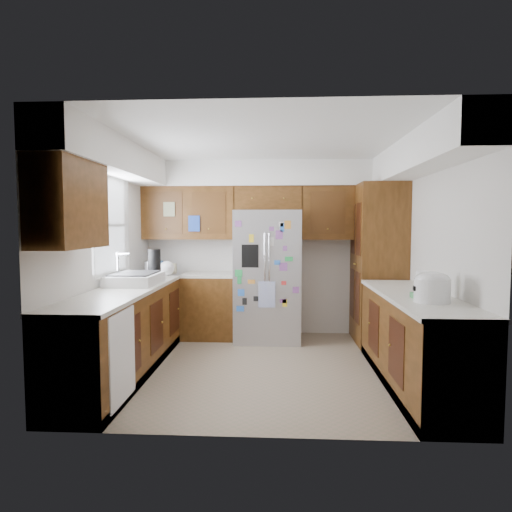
# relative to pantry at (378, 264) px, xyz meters

# --- Properties ---
(floor) EXTENTS (3.60, 3.60, 0.00)m
(floor) POSITION_rel_pantry_xyz_m (-1.50, -1.15, -1.07)
(floor) COLOR gray
(floor) RESTS_ON ground
(room_shell) EXTENTS (3.64, 3.24, 2.52)m
(room_shell) POSITION_rel_pantry_xyz_m (-1.61, -0.79, 0.75)
(room_shell) COLOR silver
(room_shell) RESTS_ON ground
(left_counter_run) EXTENTS (1.36, 3.20, 0.92)m
(left_counter_run) POSITION_rel_pantry_xyz_m (-2.86, -1.12, -0.65)
(left_counter_run) COLOR #40260C
(left_counter_run) RESTS_ON ground
(right_counter_run) EXTENTS (0.63, 2.25, 0.92)m
(right_counter_run) POSITION_rel_pantry_xyz_m (0.00, -1.62, -0.65)
(right_counter_run) COLOR #40260C
(right_counter_run) RESTS_ON ground
(pantry) EXTENTS (0.60, 0.90, 2.15)m
(pantry) POSITION_rel_pantry_xyz_m (0.00, 0.00, 0.00)
(pantry) COLOR #40260C
(pantry) RESTS_ON ground
(fridge) EXTENTS (0.90, 0.79, 1.80)m
(fridge) POSITION_rel_pantry_xyz_m (-1.50, 0.05, -0.17)
(fridge) COLOR #9E9DA3
(fridge) RESTS_ON ground
(bridge_cabinet) EXTENTS (0.96, 0.34, 0.35)m
(bridge_cabinet) POSITION_rel_pantry_xyz_m (-1.50, 0.28, 0.90)
(bridge_cabinet) COLOR #40260C
(bridge_cabinet) RESTS_ON fridge
(fridge_top_items) EXTENTS (0.75, 0.34, 0.28)m
(fridge_top_items) POSITION_rel_pantry_xyz_m (-1.49, 0.26, 1.20)
(fridge_top_items) COLOR #15359B
(fridge_top_items) RESTS_ON bridge_cabinet
(sink_assembly) EXTENTS (0.52, 0.70, 0.37)m
(sink_assembly) POSITION_rel_pantry_xyz_m (-3.00, -1.05, -0.09)
(sink_assembly) COLOR white
(sink_assembly) RESTS_ON left_counter_run
(left_counter_clutter) EXTENTS (0.37, 0.90, 0.38)m
(left_counter_clutter) POSITION_rel_pantry_xyz_m (-2.93, -0.33, -0.02)
(left_counter_clutter) COLOR black
(left_counter_clutter) RESTS_ON left_counter_run
(rice_cooker) EXTENTS (0.32, 0.31, 0.27)m
(rice_cooker) POSITION_rel_pantry_xyz_m (-0.00, -2.06, -0.01)
(rice_cooker) COLOR white
(rice_cooker) RESTS_ON right_counter_run
(paper_towel) EXTENTS (0.11, 0.11, 0.25)m
(paper_towel) POSITION_rel_pantry_xyz_m (-0.00, -1.81, -0.03)
(paper_towel) COLOR white
(paper_towel) RESTS_ON right_counter_run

